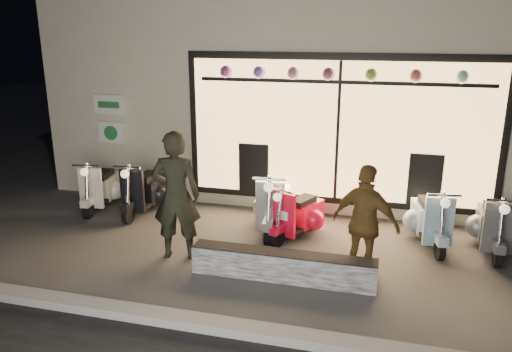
{
  "coord_description": "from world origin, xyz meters",
  "views": [
    {
      "loc": [
        1.58,
        -6.61,
        3.27
      ],
      "look_at": [
        -0.31,
        0.6,
        1.05
      ],
      "focal_mm": 35.0,
      "sensor_mm": 36.0,
      "label": 1
    }
  ],
  "objects_px": {
    "graffiti_barrier": "(283,266)",
    "man": "(176,196)",
    "scooter_silver": "(274,204)",
    "scooter_red": "(301,214)",
    "woman": "(365,223)"
  },
  "relations": [
    {
      "from": "graffiti_barrier",
      "to": "scooter_silver",
      "type": "height_order",
      "value": "scooter_silver"
    },
    {
      "from": "graffiti_barrier",
      "to": "scooter_red",
      "type": "distance_m",
      "value": 1.59
    },
    {
      "from": "woman",
      "to": "man",
      "type": "bearing_deg",
      "value": 21.11
    },
    {
      "from": "scooter_silver",
      "to": "scooter_red",
      "type": "relative_size",
      "value": 1.19
    },
    {
      "from": "graffiti_barrier",
      "to": "scooter_silver",
      "type": "distance_m",
      "value": 1.88
    },
    {
      "from": "scooter_silver",
      "to": "woman",
      "type": "relative_size",
      "value": 0.91
    },
    {
      "from": "graffiti_barrier",
      "to": "man",
      "type": "relative_size",
      "value": 1.3
    },
    {
      "from": "scooter_silver",
      "to": "woman",
      "type": "bearing_deg",
      "value": -48.5
    },
    {
      "from": "graffiti_barrier",
      "to": "scooter_silver",
      "type": "bearing_deg",
      "value": 106.15
    },
    {
      "from": "scooter_red",
      "to": "man",
      "type": "relative_size",
      "value": 0.64
    },
    {
      "from": "scooter_silver",
      "to": "woman",
      "type": "xyz_separation_m",
      "value": [
        1.56,
        -1.47,
        0.38
      ]
    },
    {
      "from": "graffiti_barrier",
      "to": "woman",
      "type": "height_order",
      "value": "woman"
    },
    {
      "from": "man",
      "to": "graffiti_barrier",
      "type": "bearing_deg",
      "value": 155.87
    },
    {
      "from": "scooter_red",
      "to": "woman",
      "type": "height_order",
      "value": "woman"
    },
    {
      "from": "graffiti_barrier",
      "to": "scooter_red",
      "type": "height_order",
      "value": "scooter_red"
    }
  ]
}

